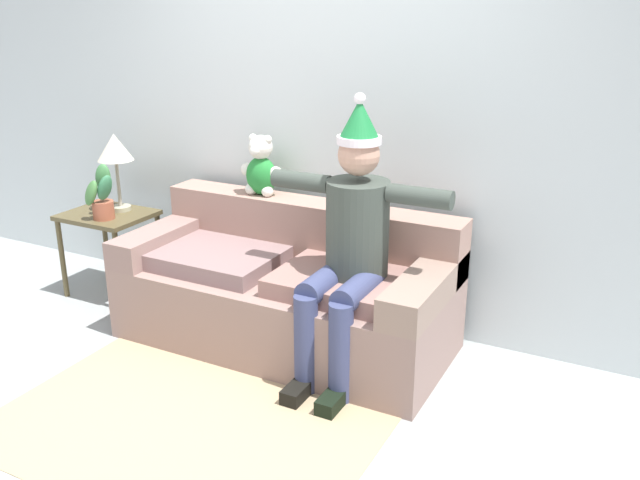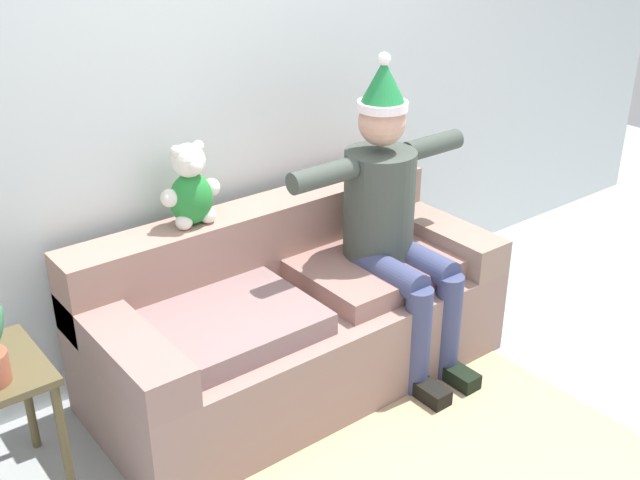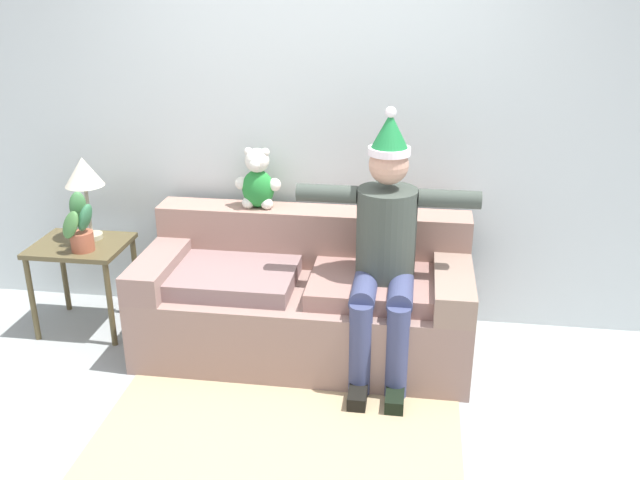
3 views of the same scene
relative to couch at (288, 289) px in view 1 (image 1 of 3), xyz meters
The scene contains 9 objects.
ground_plane 1.08m from the couch, 90.00° to the right, with size 10.00×10.00×0.00m, color #9A9FA0.
back_wall 1.15m from the couch, 90.00° to the left, with size 7.00×0.10×2.70m, color silver.
couch is the anchor object (origin of this frame).
person_seated 0.67m from the couch, 18.58° to the right, with size 1.02×0.77×1.52m.
teddy_bear 0.78m from the couch, 141.47° to the left, with size 0.29×0.17×0.38m.
side_table 1.45m from the couch, behind, with size 0.57×0.47×0.59m.
table_lamp 1.57m from the couch, behind, with size 0.24×0.24×0.53m.
potted_plant 1.43m from the couch, behind, with size 0.22×0.23×0.36m.
area_rug 1.08m from the couch, 90.00° to the right, with size 1.84×1.27×0.01m, color tan.
Camera 1 is at (1.89, -2.19, 1.95)m, focal length 38.09 mm.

